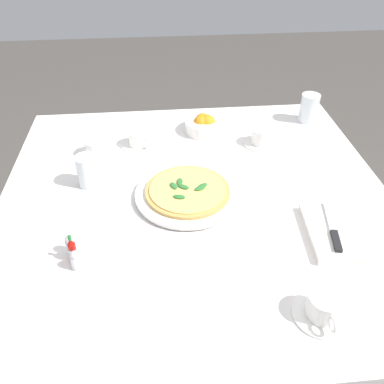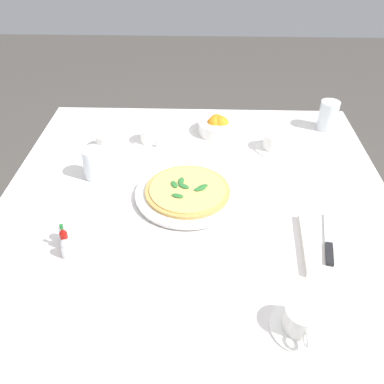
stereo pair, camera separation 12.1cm
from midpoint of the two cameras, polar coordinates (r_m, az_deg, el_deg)
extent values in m
plane|color=#4C4742|center=(1.78, -1.62, -19.59)|extent=(8.00, 8.00, 0.00)
cube|color=white|center=(1.23, -2.20, -1.25)|extent=(1.19, 1.19, 0.02)
cube|color=white|center=(1.47, 21.47, -4.34)|extent=(1.19, 0.01, 0.28)
cube|color=white|center=(1.44, -26.30, -7.18)|extent=(1.19, 0.01, 0.28)
cube|color=white|center=(1.80, -3.30, 6.80)|extent=(0.01, 1.19, 0.28)
cylinder|color=brown|center=(1.93, 12.04, 0.54)|extent=(0.06, 0.06, 0.71)
cylinder|color=brown|center=(1.90, -18.08, -1.19)|extent=(0.06, 0.06, 0.71)
cylinder|color=white|center=(1.23, -3.46, -0.66)|extent=(0.19, 0.19, 0.01)
cylinder|color=white|center=(1.22, -3.47, -0.33)|extent=(0.32, 0.32, 0.01)
cylinder|color=tan|center=(1.21, -3.49, 0.04)|extent=(0.26, 0.26, 0.01)
cylinder|color=#EAC66B|center=(1.21, -3.50, 0.31)|extent=(0.23, 0.23, 0.00)
ellipsoid|color=#2D7533|center=(1.20, -1.73, 0.32)|extent=(0.03, 0.04, 0.01)
ellipsoid|color=#2D7533|center=(1.23, -4.55, 1.35)|extent=(0.04, 0.02, 0.01)
ellipsoid|color=#2D7533|center=(1.21, -1.40, 0.77)|extent=(0.04, 0.04, 0.01)
ellipsoid|color=#2D7533|center=(1.22, -5.44, 0.79)|extent=(0.04, 0.03, 0.01)
ellipsoid|color=#2D7533|center=(1.21, -4.06, 0.65)|extent=(0.03, 0.04, 0.01)
ellipsoid|color=#2D7533|center=(1.18, -4.76, -0.78)|extent=(0.03, 0.04, 0.01)
cylinder|color=white|center=(1.49, -9.66, 6.48)|extent=(0.13, 0.13, 0.01)
cylinder|color=white|center=(1.48, -9.78, 7.44)|extent=(0.08, 0.08, 0.05)
torus|color=white|center=(1.44, -8.60, 6.84)|extent=(0.03, 0.03, 0.03)
cylinder|color=black|center=(1.47, -9.87, 8.18)|extent=(0.07, 0.07, 0.00)
cylinder|color=white|center=(0.96, 14.18, -16.49)|extent=(0.13, 0.13, 0.01)
cylinder|color=white|center=(0.94, 14.47, -15.37)|extent=(0.08, 0.08, 0.06)
torus|color=white|center=(0.91, 15.41, -17.74)|extent=(0.04, 0.01, 0.03)
cylinder|color=black|center=(0.92, 14.71, -14.46)|extent=(0.07, 0.07, 0.00)
cylinder|color=white|center=(1.47, -15.51, 5.09)|extent=(0.13, 0.13, 0.01)
cylinder|color=white|center=(1.46, -15.70, 6.04)|extent=(0.08, 0.08, 0.05)
torus|color=white|center=(1.49, -14.78, 7.12)|extent=(0.04, 0.02, 0.03)
cylinder|color=black|center=(1.45, -15.84, 6.78)|extent=(0.07, 0.07, 0.00)
cylinder|color=white|center=(1.49, 7.42, 6.72)|extent=(0.13, 0.13, 0.01)
cylinder|color=white|center=(1.48, 7.51, 7.73)|extent=(0.08, 0.08, 0.05)
torus|color=white|center=(1.50, 9.23, 8.13)|extent=(0.02, 0.04, 0.03)
cylinder|color=black|center=(1.46, 7.58, 8.52)|extent=(0.07, 0.07, 0.00)
cylinder|color=white|center=(1.66, 14.09, 11.30)|extent=(0.07, 0.07, 0.11)
cylinder|color=silver|center=(1.67, 13.95, 10.48)|extent=(0.06, 0.06, 0.06)
cylinder|color=white|center=(1.31, -17.09, 2.77)|extent=(0.07, 0.07, 0.10)
cylinder|color=silver|center=(1.32, -16.89, 1.87)|extent=(0.06, 0.06, 0.05)
cube|color=white|center=(1.14, 16.20, -5.62)|extent=(0.23, 0.15, 0.02)
cube|color=silver|center=(1.17, 16.00, -3.48)|extent=(0.12, 0.04, 0.01)
cube|color=black|center=(1.10, 16.65, -6.75)|extent=(0.08, 0.03, 0.01)
cylinder|color=white|center=(1.55, -0.45, 9.20)|extent=(0.15, 0.15, 0.04)
sphere|color=orange|center=(1.56, -0.73, 9.91)|extent=(0.06, 0.06, 0.06)
sphere|color=orange|center=(1.54, -0.99, 9.57)|extent=(0.06, 0.06, 0.06)
sphere|color=orange|center=(1.54, -0.14, 9.59)|extent=(0.06, 0.06, 0.06)
cylinder|color=#B7140F|center=(1.08, -19.52, -8.11)|extent=(0.02, 0.02, 0.05)
cylinder|color=white|center=(1.08, -19.52, -8.11)|extent=(0.02, 0.02, 0.02)
cone|color=#B7140F|center=(1.06, -19.91, -6.76)|extent=(0.02, 0.02, 0.02)
cylinder|color=#1E722D|center=(1.05, -20.08, -6.21)|extent=(0.01, 0.01, 0.01)
cylinder|color=white|center=(1.11, -19.69, -7.35)|extent=(0.03, 0.03, 0.04)
cylinder|color=white|center=(1.11, -19.62, -7.57)|extent=(0.02, 0.02, 0.03)
sphere|color=silver|center=(1.09, -19.95, -6.46)|extent=(0.02, 0.02, 0.02)
cylinder|color=white|center=(1.06, -19.17, -9.45)|extent=(0.03, 0.03, 0.04)
cylinder|color=#38332D|center=(1.07, -19.11, -9.67)|extent=(0.02, 0.02, 0.03)
sphere|color=silver|center=(1.05, -19.44, -8.56)|extent=(0.02, 0.02, 0.02)
camera|label=1|loc=(0.06, -92.86, -2.22)|focal=37.97mm
camera|label=2|loc=(0.06, 87.14, 2.22)|focal=37.97mm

